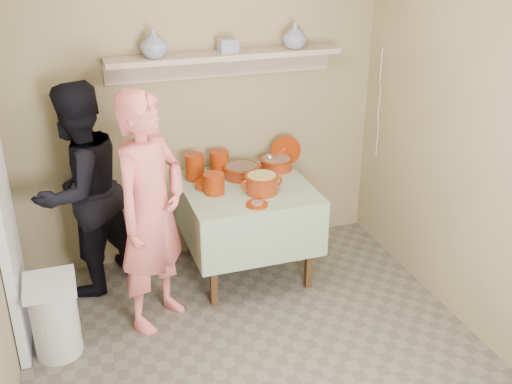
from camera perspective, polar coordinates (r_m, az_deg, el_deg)
name	(u,v)px	position (r m, az deg, el deg)	size (l,w,h in m)	color
ground	(271,380)	(3.94, 1.47, -17.43)	(3.50, 3.50, 0.00)	#615B4C
tile_panel	(2,206)	(4.06, -23.05, -1.25)	(0.06, 0.70, 2.00)	silver
plate_stack_a	(195,167)	(4.72, -5.87, 2.40)	(0.15, 0.15, 0.21)	#791C01
plate_stack_b	(219,162)	(4.82, -3.50, 2.84)	(0.15, 0.15, 0.19)	#791C01
bowl_stack	(214,184)	(4.47, -4.01, 0.81)	(0.16, 0.16, 0.16)	#791C01
empty_bowl	(205,185)	(4.59, -4.87, 0.68)	(0.16, 0.16, 0.05)	#791C01
propped_lid	(286,151)	(4.98, 2.85, 3.92)	(0.26, 0.26, 0.02)	#791C01
vase_right	(295,36)	(4.76, 3.70, 14.63)	(0.19, 0.19, 0.20)	navy
vase_left	(154,43)	(4.48, -9.71, 13.77)	(0.20, 0.20, 0.21)	navy
ceramic_box	(228,46)	(4.61, -2.69, 13.72)	(0.14, 0.10, 0.10)	navy
person_cook	(151,213)	(4.06, -9.93, -2.00)	(0.62, 0.40, 1.69)	#E96A64
person_helper	(80,191)	(4.59, -16.37, 0.11)	(0.79, 0.62, 1.63)	black
room_shell	(275,137)	(3.10, 1.79, 5.30)	(3.04, 3.54, 2.62)	#97885C
serving_table	(247,200)	(4.67, -0.91, -0.72)	(0.97, 0.97, 0.76)	#4C2D16
cazuela_meat_a	(241,170)	(4.75, -1.39, 2.09)	(0.30, 0.30, 0.10)	maroon
cazuela_meat_b	(276,163)	(4.90, 1.95, 2.82)	(0.28, 0.28, 0.10)	maroon
ladle	(270,157)	(4.87, 1.36, 3.32)	(0.08, 0.26, 0.19)	silver
cazuela_rice	(262,182)	(4.46, 0.55, 0.93)	(0.33, 0.25, 0.14)	maroon
front_plate	(257,204)	(4.29, 0.10, -1.17)	(0.16, 0.16, 0.03)	#791C01
wall_shelf	(224,58)	(4.66, -3.02, 12.63)	(1.80, 0.25, 0.21)	tan
trash_bin	(55,317)	(4.17, -18.62, -11.19)	(0.32, 0.32, 0.56)	silver
electrical_cord	(379,103)	(5.10, 11.65, 8.28)	(0.01, 0.05, 0.90)	silver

